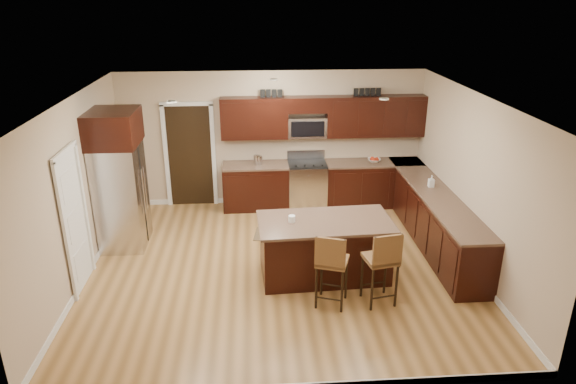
{
  "coord_description": "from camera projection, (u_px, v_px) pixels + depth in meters",
  "views": [
    {
      "loc": [
        -0.39,
        -7.19,
        4.13
      ],
      "look_at": [
        0.15,
        0.4,
        1.13
      ],
      "focal_mm": 32.0,
      "sensor_mm": 36.0,
      "label": 1
    }
  ],
  "objects": [
    {
      "name": "canister_short",
      "position": [
        260.0,
        160.0,
        10.1
      ],
      "size": [
        0.11,
        0.11,
        0.17
      ],
      "primitive_type": "cylinder",
      "color": "silver",
      "rests_on": "base_cabinets"
    },
    {
      "name": "base_cabinets",
      "position": [
        378.0,
        202.0,
        9.51
      ],
      "size": [
        4.02,
        3.96,
        0.92
      ],
      "color": "black",
      "rests_on": "floor"
    },
    {
      "name": "soap_bottle",
      "position": [
        431.0,
        181.0,
        8.93
      ],
      "size": [
        0.1,
        0.1,
        0.21
      ],
      "primitive_type": "imported",
      "rotation": [
        0.0,
        0.0,
        -0.02
      ],
      "color": "#B2B2B2",
      "rests_on": "base_cabinets"
    },
    {
      "name": "wall_left",
      "position": [
        76.0,
        193.0,
        7.52
      ],
      "size": [
        0.0,
        5.5,
        5.5
      ],
      "primitive_type": "plane",
      "rotation": [
        1.57,
        0.0,
        1.57
      ],
      "color": "tan",
      "rests_on": "floor"
    },
    {
      "name": "doorway",
      "position": [
        190.0,
        156.0,
        10.26
      ],
      "size": [
        0.85,
        0.03,
        2.06
      ],
      "primitive_type": "cube",
      "color": "black",
      "rests_on": "floor"
    },
    {
      "name": "ceiling",
      "position": [
        279.0,
        99.0,
        7.22
      ],
      "size": [
        6.0,
        6.0,
        0.0
      ],
      "primitive_type": "plane",
      "rotation": [
        3.14,
        0.0,
        0.0
      ],
      "color": "silver",
      "rests_on": "wall_back"
    },
    {
      "name": "island",
      "position": [
        324.0,
        250.0,
        7.83
      ],
      "size": [
        2.05,
        1.15,
        0.92
      ],
      "rotation": [
        0.0,
        0.0,
        0.05
      ],
      "color": "black",
      "rests_on": "floor"
    },
    {
      "name": "canister_tall",
      "position": [
        257.0,
        160.0,
        10.09
      ],
      "size": [
        0.12,
        0.12,
        0.19
      ],
      "primitive_type": "cylinder",
      "color": "silver",
      "rests_on": "base_cabinets"
    },
    {
      "name": "upper_cabinets",
      "position": [
        326.0,
        116.0,
        10.0
      ],
      "size": [
        4.0,
        0.33,
        0.8
      ],
      "color": "black",
      "rests_on": "wall_back"
    },
    {
      "name": "stool_mid",
      "position": [
        331.0,
        262.0,
        6.95
      ],
      "size": [
        0.53,
        0.53,
        1.11
      ],
      "rotation": [
        0.0,
        0.0,
        -0.33
      ],
      "color": "brown",
      "rests_on": "floor"
    },
    {
      "name": "floor_mat",
      "position": [
        278.0,
        234.0,
        9.28
      ],
      "size": [
        0.9,
        0.67,
        0.01
      ],
      "primitive_type": "cube",
      "rotation": [
        0.0,
        0.0,
        -0.14
      ],
      "color": "brown",
      "rests_on": "floor"
    },
    {
      "name": "island_jar",
      "position": [
        292.0,
        219.0,
        7.6
      ],
      "size": [
        0.1,
        0.1,
        0.1
      ],
      "primitive_type": "cylinder",
      "color": "white",
      "rests_on": "island"
    },
    {
      "name": "refrigerator",
      "position": [
        119.0,
        179.0,
        8.52
      ],
      "size": [
        0.79,
        0.96,
        2.35
      ],
      "color": "silver",
      "rests_on": "floor"
    },
    {
      "name": "stool_right",
      "position": [
        383.0,
        260.0,
        6.99
      ],
      "size": [
        0.49,
        0.49,
        1.13
      ],
      "rotation": [
        0.0,
        0.0,
        0.19
      ],
      "color": "brown",
      "rests_on": "floor"
    },
    {
      "name": "wall_back",
      "position": [
        272.0,
        139.0,
        10.27
      ],
      "size": [
        6.0,
        0.0,
        6.0
      ],
      "primitive_type": "plane",
      "rotation": [
        1.57,
        0.0,
        0.0
      ],
      "color": "tan",
      "rests_on": "floor"
    },
    {
      "name": "wall_right",
      "position": [
        474.0,
        183.0,
        7.91
      ],
      "size": [
        0.0,
        5.5,
        5.5
      ],
      "primitive_type": "plane",
      "rotation": [
        1.57,
        0.0,
        -1.57
      ],
      "color": "tan",
      "rests_on": "floor"
    },
    {
      "name": "range",
      "position": [
        307.0,
        184.0,
        10.35
      ],
      "size": [
        0.76,
        0.64,
        1.11
      ],
      "color": "silver",
      "rests_on": "floor"
    },
    {
      "name": "microwave",
      "position": [
        307.0,
        127.0,
        10.08
      ],
      "size": [
        0.76,
        0.31,
        0.4
      ],
      "primitive_type": "cube",
      "color": "silver",
      "rests_on": "upper_cabinets"
    },
    {
      "name": "letter_decor",
      "position": [
        319.0,
        93.0,
        9.82
      ],
      "size": [
        2.2,
        0.03,
        0.15
      ],
      "primitive_type": null,
      "color": "black",
      "rests_on": "upper_cabinets"
    },
    {
      "name": "fruit_bowl",
      "position": [
        374.0,
        160.0,
        10.27
      ],
      "size": [
        0.29,
        0.29,
        0.06
      ],
      "primitive_type": "imported",
      "rotation": [
        0.0,
        0.0,
        -0.17
      ],
      "color": "silver",
      "rests_on": "base_cabinets"
    },
    {
      "name": "floor",
      "position": [
        280.0,
        267.0,
        8.21
      ],
      "size": [
        6.0,
        6.0,
        0.0
      ],
      "primitive_type": "plane",
      "color": "#A47741",
      "rests_on": "ground"
    },
    {
      "name": "pantry_door",
      "position": [
        74.0,
        222.0,
        7.36
      ],
      "size": [
        0.03,
        0.8,
        2.04
      ],
      "primitive_type": "cube",
      "color": "white",
      "rests_on": "floor"
    }
  ]
}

